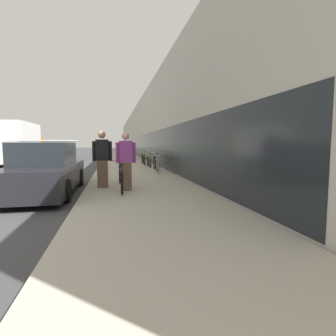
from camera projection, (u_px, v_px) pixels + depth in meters
sidewalk_slab at (122, 158)px, 26.03m from camera, size 3.59×70.00×0.11m
storefront_facade at (172, 133)px, 34.96m from camera, size 10.01×70.00×5.96m
lawn_strip at (12, 158)px, 27.60m from camera, size 4.15×70.00×0.03m
tandem_bicycle at (121, 177)px, 8.17m from camera, size 0.52×2.79×0.84m
person_rider at (126, 161)px, 7.80m from camera, size 0.59×0.23×1.74m
person_bystander at (102, 159)px, 8.29m from camera, size 0.61×0.24×1.79m
bike_rack_hoop at (158, 163)px, 12.24m from camera, size 0.05×0.60×0.84m
cruiser_bike_nearest at (156, 163)px, 13.67m from camera, size 0.52×1.76×0.93m
cruiser_bike_middle at (149, 161)px, 15.72m from camera, size 0.52×1.74×0.83m
cruiser_bike_farthest at (143, 159)px, 17.69m from camera, size 0.52×1.86×0.91m
parked_sedan_curbside at (46, 171)px, 7.86m from camera, size 1.79×4.71×1.61m
moving_truck at (18, 144)px, 18.76m from camera, size 2.31×6.06×2.98m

